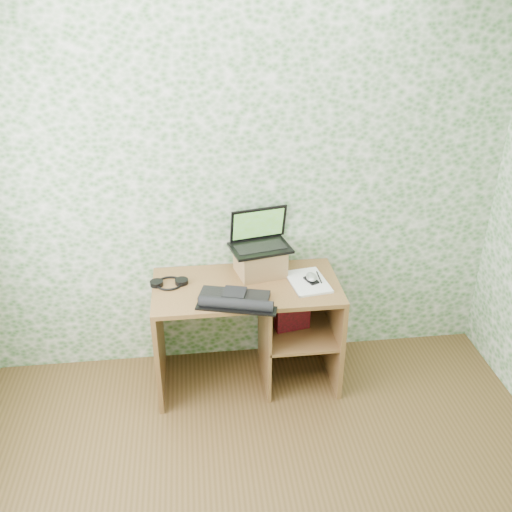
{
  "coord_description": "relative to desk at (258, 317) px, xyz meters",
  "views": [
    {
      "loc": [
        -0.31,
        -1.69,
        2.62
      ],
      "look_at": [
        0.06,
        1.39,
        0.98
      ],
      "focal_mm": 40.0,
      "sensor_mm": 36.0,
      "label": 1
    }
  ],
  "objects": [
    {
      "name": "red_box",
      "position": [
        0.23,
        -0.03,
        0.05
      ],
      "size": [
        0.24,
        0.12,
        0.28
      ],
      "primitive_type": "cube",
      "rotation": [
        0.0,
        0.0,
        0.19
      ],
      "color": "maroon",
      "rests_on": "desk"
    },
    {
      "name": "laptop",
      "position": [
        0.03,
        0.16,
        0.51
      ],
      "size": [
        0.42,
        0.34,
        0.25
      ],
      "rotation": [
        0.0,
        0.0,
        0.21
      ],
      "color": "black",
      "rests_on": "riser"
    },
    {
      "name": "wall_back",
      "position": [
        -0.08,
        0.28,
        0.82
      ],
      "size": [
        3.5,
        0.0,
        3.5
      ],
      "primitive_type": "plane",
      "rotation": [
        1.57,
        0.0,
        0.0
      ],
      "color": "silver",
      "rests_on": "ground"
    },
    {
      "name": "riser",
      "position": [
        0.03,
        0.12,
        0.36
      ],
      "size": [
        0.34,
        0.31,
        0.18
      ],
      "primitive_type": "cube",
      "rotation": [
        0.0,
        0.0,
        0.21
      ],
      "color": "olive",
      "rests_on": "desk"
    },
    {
      "name": "keyboard",
      "position": [
        -0.17,
        -0.24,
        0.29
      ],
      "size": [
        0.49,
        0.36,
        0.07
      ],
      "rotation": [
        0.0,
        0.0,
        -0.27
      ],
      "color": "black",
      "rests_on": "desk"
    },
    {
      "name": "headphones",
      "position": [
        -0.57,
        0.04,
        0.28
      ],
      "size": [
        0.24,
        0.18,
        0.03
      ],
      "rotation": [
        0.0,
        0.0,
        0.03
      ],
      "color": "black",
      "rests_on": "desk"
    },
    {
      "name": "desk",
      "position": [
        0.0,
        0.0,
        0.0
      ],
      "size": [
        1.2,
        0.6,
        0.75
      ],
      "color": "brown",
      "rests_on": "floor"
    },
    {
      "name": "mouse",
      "position": [
        0.34,
        -0.05,
        0.3
      ],
      "size": [
        0.11,
        0.13,
        0.04
      ],
      "primitive_type": "ellipsoid",
      "rotation": [
        0.0,
        0.0,
        0.39
      ],
      "color": "#B9B9BB",
      "rests_on": "notepad"
    },
    {
      "name": "notepad",
      "position": [
        0.32,
        -0.05,
        0.28
      ],
      "size": [
        0.27,
        0.36,
        0.02
      ],
      "primitive_type": "cube",
      "rotation": [
        0.0,
        0.0,
        0.14
      ],
      "color": "white",
      "rests_on": "desk"
    },
    {
      "name": "pen",
      "position": [
        0.4,
        -0.02,
        0.29
      ],
      "size": [
        0.01,
        0.15,
        0.01
      ],
      "primitive_type": "cylinder",
      "rotation": [
        1.57,
        0.0,
        0.0
      ],
      "color": "black",
      "rests_on": "notepad"
    }
  ]
}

